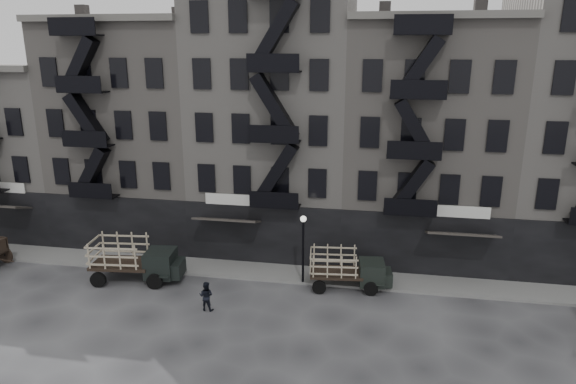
# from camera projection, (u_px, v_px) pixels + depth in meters

# --- Properties ---
(ground) EXTENTS (140.00, 140.00, 0.00)m
(ground) POSITION_uv_depth(u_px,v_px,m) (242.00, 301.00, 28.49)
(ground) COLOR #38383A
(ground) RESTS_ON ground
(sidewalk) EXTENTS (55.00, 2.50, 0.15)m
(sidewalk) POSITION_uv_depth(u_px,v_px,m) (258.00, 271.00, 32.01)
(sidewalk) COLOR slate
(sidewalk) RESTS_ON ground
(building_west) EXTENTS (10.00, 11.35, 13.20)m
(building_west) POSITION_uv_depth(u_px,v_px,m) (22.00, 148.00, 39.45)
(building_west) COLOR gray
(building_west) RESTS_ON ground
(building_midwest) EXTENTS (10.00, 11.35, 16.20)m
(building_midwest) POSITION_uv_depth(u_px,v_px,m) (142.00, 132.00, 37.35)
(building_midwest) COLOR gray
(building_midwest) RESTS_ON ground
(building_center) EXTENTS (10.00, 11.35, 18.20)m
(building_center) POSITION_uv_depth(u_px,v_px,m) (276.00, 122.00, 35.38)
(building_center) COLOR gray
(building_center) RESTS_ON ground
(building_mideast) EXTENTS (10.00, 11.35, 16.20)m
(building_mideast) POSITION_uv_depth(u_px,v_px,m) (424.00, 141.00, 33.98)
(building_mideast) COLOR gray
(building_mideast) RESTS_ON ground
(lamp_post) EXTENTS (0.36, 0.36, 4.28)m
(lamp_post) POSITION_uv_depth(u_px,v_px,m) (303.00, 240.00, 29.66)
(lamp_post) COLOR black
(lamp_post) RESTS_ON ground
(stake_truck_west) EXTENTS (5.56, 2.70, 2.70)m
(stake_truck_west) POSITION_uv_depth(u_px,v_px,m) (134.00, 257.00, 30.50)
(stake_truck_west) COLOR black
(stake_truck_west) RESTS_ON ground
(stake_truck_east) EXTENTS (4.82, 2.34, 2.34)m
(stake_truck_east) POSITION_uv_depth(u_px,v_px,m) (348.00, 267.00, 29.63)
(stake_truck_east) COLOR black
(stake_truck_east) RESTS_ON ground
(pedestrian_mid) EXTENTS (0.84, 0.68, 1.63)m
(pedestrian_mid) POSITION_uv_depth(u_px,v_px,m) (206.00, 296.00, 27.30)
(pedestrian_mid) COLOR black
(pedestrian_mid) RESTS_ON ground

